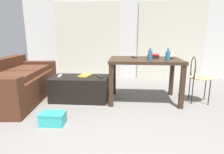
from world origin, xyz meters
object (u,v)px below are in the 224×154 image
object	(u,v)px
couch	(17,84)
magazine	(85,75)
coffee_table	(80,88)
bottle_far	(150,55)
bottle_near	(168,56)
book_stack	(153,56)
wire_chair	(197,74)
craft_table	(145,65)
bowl	(170,56)
shoebox	(53,119)
tv_remote_primary	(100,77)
tv_remote_secondary	(60,76)
tv_remote_on_table	(134,57)

from	to	relation	value
couch	magazine	bearing A→B (deg)	8.82
coffee_table	bottle_far	xyz separation A→B (m)	(1.22, -0.16, 0.63)
bottle_near	book_stack	bearing A→B (deg)	115.32
wire_chair	magazine	world-z (taller)	wire_chair
craft_table	couch	bearing A→B (deg)	-176.04
bowl	shoebox	world-z (taller)	bowl
craft_table	tv_remote_primary	distance (m)	0.82
book_stack	tv_remote_primary	size ratio (longest dim) A/B	1.95
tv_remote_secondary	coffee_table	bearing A→B (deg)	-8.16
couch	tv_remote_secondary	xyz separation A→B (m)	(0.77, 0.12, 0.13)
tv_remote_secondary	shoebox	distance (m)	1.08
bowl	tv_remote_primary	world-z (taller)	bowl
bottle_near	book_stack	world-z (taller)	bottle_near
bottle_far	tv_remote_secondary	xyz separation A→B (m)	(-1.59, 0.17, -0.41)
tv_remote_on_table	tv_remote_primary	xyz separation A→B (m)	(-0.60, -0.20, -0.33)
couch	magazine	xyz separation A→B (m)	(1.22, 0.19, 0.13)
wire_chair	magazine	distance (m)	1.98
coffee_table	book_stack	size ratio (longest dim) A/B	3.57
tv_remote_on_table	tv_remote_secondary	world-z (taller)	tv_remote_on_table
wire_chair	tv_remote_on_table	bearing A→B (deg)	172.61
coffee_table	bowl	bearing A→B (deg)	4.49
tv_remote_primary	craft_table	bearing A→B (deg)	-26.06
couch	tv_remote_on_table	xyz separation A→B (m)	(2.11, 0.30, 0.47)
bottle_far	coffee_table	bearing A→B (deg)	172.32
bowl	magazine	xyz separation A→B (m)	(-1.53, -0.05, -0.36)
wire_chair	bowl	size ratio (longest dim) A/B	5.52
coffee_table	bowl	xyz separation A→B (m)	(1.61, 0.13, 0.59)
bowl	coffee_table	bearing A→B (deg)	-175.51
couch	bottle_near	xyz separation A→B (m)	(2.63, -0.06, 0.53)
bowl	tv_remote_primary	xyz separation A→B (m)	(-1.24, -0.14, -0.36)
bottle_far	tv_remote_secondary	size ratio (longest dim) A/B	1.08
craft_table	tv_remote_primary	xyz separation A→B (m)	(-0.79, -0.07, -0.21)
book_stack	couch	bearing A→B (deg)	-172.78
coffee_table	bottle_near	size ratio (longest dim) A/B	5.18
coffee_table	wire_chair	xyz separation A→B (m)	(2.06, 0.04, 0.29)
couch	craft_table	xyz separation A→B (m)	(2.30, 0.16, 0.34)
craft_table	book_stack	xyz separation A→B (m)	(0.16, 0.15, 0.15)
tv_remote_on_table	bottle_far	bearing A→B (deg)	-71.13
tv_remote_secondary	couch	bearing A→B (deg)	-178.90
coffee_table	bottle_far	size ratio (longest dim) A/B	5.14
wire_chair	tv_remote_secondary	xyz separation A→B (m)	(-2.43, -0.04, -0.06)
wire_chair	shoebox	distance (m)	2.46
craft_table	book_stack	distance (m)	0.27
craft_table	tv_remote_secondary	distance (m)	1.54
tv_remote_on_table	couch	bearing A→B (deg)	172.18
book_stack	tv_remote_on_table	size ratio (longest dim) A/B	1.64
bottle_near	tv_remote_on_table	xyz separation A→B (m)	(-0.52, 0.36, -0.07)
craft_table	shoebox	size ratio (longest dim) A/B	3.86
bowl	tv_remote_on_table	world-z (taller)	bowl
couch	tv_remote_secondary	bearing A→B (deg)	8.60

